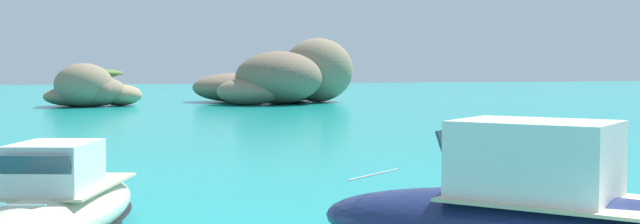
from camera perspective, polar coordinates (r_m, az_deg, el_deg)
islet_large at (r=92.66m, az=-2.60°, el=2.51°), size 20.86×21.63×7.66m
islet_small at (r=86.08m, az=-16.44°, el=1.60°), size 11.54×9.74×4.56m
motorboat_cream at (r=18.83m, az=-18.36°, el=-6.73°), size 4.96×8.23×2.33m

